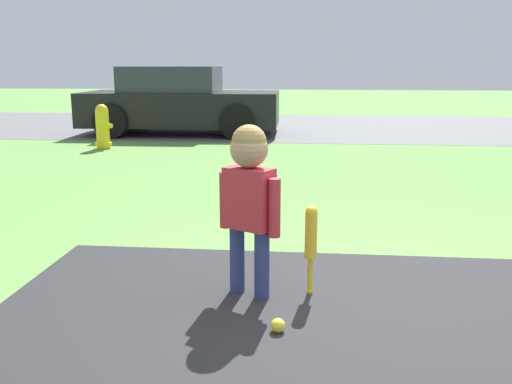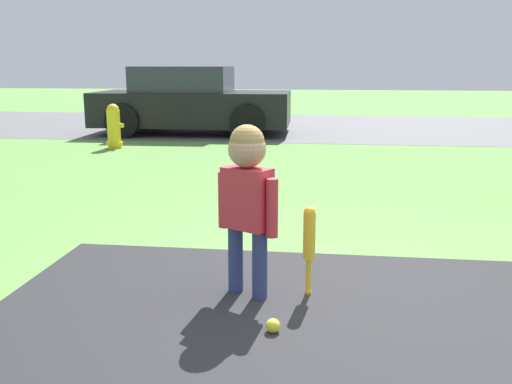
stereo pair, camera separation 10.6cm
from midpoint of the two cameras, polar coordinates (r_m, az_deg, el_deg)
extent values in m
plane|color=#5B8C42|center=(3.41, 15.18, -11.72)|extent=(60.00, 60.00, 0.00)
cube|color=#59595B|center=(13.28, 9.54, 6.47)|extent=(40.00, 6.00, 0.01)
cylinder|color=navy|center=(3.53, -1.19, -6.70)|extent=(0.09, 0.09, 0.43)
cylinder|color=navy|center=(3.42, 1.26, -7.30)|extent=(0.09, 0.09, 0.43)
cube|color=#BF2D38|center=(3.36, 0.02, -0.63)|extent=(0.33, 0.28, 0.37)
cylinder|color=#BF2D38|center=(3.48, -2.35, -0.78)|extent=(0.07, 0.07, 0.34)
cylinder|color=#BF2D38|center=(3.27, 2.53, -1.62)|extent=(0.07, 0.07, 0.34)
sphere|color=tan|center=(3.31, 0.02, 4.34)|extent=(0.22, 0.22, 0.22)
sphere|color=#997A47|center=(3.30, 0.02, 5.01)|extent=(0.21, 0.21, 0.21)
sphere|color=yellow|center=(3.56, 6.09, -9.88)|extent=(0.04, 0.04, 0.04)
cylinder|color=yellow|center=(3.53, 6.12, -8.41)|extent=(0.03, 0.03, 0.24)
cylinder|color=yellow|center=(3.44, 6.23, -4.32)|extent=(0.07, 0.07, 0.29)
sphere|color=yellow|center=(3.40, 6.28, -1.99)|extent=(0.07, 0.07, 0.07)
sphere|color=yellow|center=(3.08, 2.72, -13.22)|extent=(0.08, 0.08, 0.08)
cylinder|color=yellow|center=(9.96, -13.73, 6.13)|extent=(0.22, 0.22, 0.64)
sphere|color=yellow|center=(9.93, -13.83, 7.97)|extent=(0.21, 0.21, 0.21)
cylinder|color=yellow|center=(9.99, -13.66, 4.74)|extent=(0.27, 0.27, 0.05)
cylinder|color=yellow|center=(9.91, -13.10, 6.51)|extent=(0.10, 0.08, 0.08)
cube|color=black|center=(11.83, -6.01, 8.34)|extent=(3.96, 1.92, 0.67)
cube|color=#2D333D|center=(11.84, -7.02, 11.15)|extent=(1.92, 1.64, 0.50)
cylinder|color=black|center=(12.56, 0.31, 7.81)|extent=(0.67, 0.20, 0.66)
cylinder|color=black|center=(10.77, -0.58, 7.01)|extent=(0.67, 0.20, 0.66)
cylinder|color=black|center=(13.01, -10.47, 7.76)|extent=(0.67, 0.20, 0.66)
cylinder|color=black|center=(11.29, -12.98, 6.95)|extent=(0.67, 0.20, 0.66)
camera|label=1|loc=(0.05, -89.20, 0.18)|focal=40.00mm
camera|label=2|loc=(0.05, 90.80, -0.18)|focal=40.00mm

